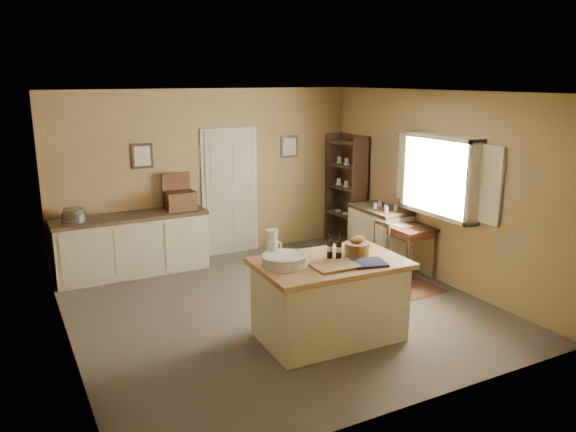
% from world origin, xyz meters
% --- Properties ---
extents(ground, '(5.00, 5.00, 0.00)m').
position_xyz_m(ground, '(0.00, 0.00, 0.00)').
color(ground, brown).
rests_on(ground, ground).
extents(wall_back, '(5.00, 0.10, 2.70)m').
position_xyz_m(wall_back, '(0.00, 2.50, 1.35)').
color(wall_back, olive).
rests_on(wall_back, ground).
extents(wall_front, '(5.00, 0.10, 2.70)m').
position_xyz_m(wall_front, '(0.00, -2.50, 1.35)').
color(wall_front, olive).
rests_on(wall_front, ground).
extents(wall_left, '(0.10, 5.00, 2.70)m').
position_xyz_m(wall_left, '(-2.50, 0.00, 1.35)').
color(wall_left, olive).
rests_on(wall_left, ground).
extents(wall_right, '(0.10, 5.00, 2.70)m').
position_xyz_m(wall_right, '(2.50, 0.00, 1.35)').
color(wall_right, olive).
rests_on(wall_right, ground).
extents(ceiling, '(5.00, 5.00, 0.00)m').
position_xyz_m(ceiling, '(0.00, 0.00, 2.70)').
color(ceiling, silver).
rests_on(ceiling, wall_back).
extents(door, '(0.97, 0.06, 2.11)m').
position_xyz_m(door, '(0.35, 2.47, 1.05)').
color(door, '#A1A48A').
rests_on(door, ground).
extents(framed_prints, '(2.82, 0.02, 0.38)m').
position_xyz_m(framed_prints, '(0.20, 2.48, 1.72)').
color(framed_prints, black).
rests_on(framed_prints, ground).
extents(window, '(0.25, 1.99, 1.12)m').
position_xyz_m(window, '(2.42, -0.20, 1.55)').
color(window, beige).
rests_on(window, ground).
extents(work_island, '(1.66, 1.11, 1.20)m').
position_xyz_m(work_island, '(0.11, -0.98, 0.48)').
color(work_island, beige).
rests_on(work_island, ground).
extents(sideboard, '(2.23, 0.63, 1.18)m').
position_xyz_m(sideboard, '(-1.34, 2.20, 0.48)').
color(sideboard, beige).
rests_on(sideboard, ground).
extents(rug, '(1.11, 1.61, 0.01)m').
position_xyz_m(rug, '(1.75, 0.20, 0.00)').
color(rug, '#452413').
rests_on(rug, ground).
extents(writing_desk, '(0.56, 0.92, 0.82)m').
position_xyz_m(writing_desk, '(2.20, 0.30, 0.67)').
color(writing_desk, '#32190F').
rests_on(writing_desk, ground).
extents(desk_chair, '(0.40, 0.40, 0.84)m').
position_xyz_m(desk_chair, '(1.63, 0.30, 0.42)').
color(desk_chair, '#322115').
rests_on(desk_chair, ground).
extents(right_cabinet, '(0.57, 1.02, 0.99)m').
position_xyz_m(right_cabinet, '(2.20, 0.87, 0.46)').
color(right_cabinet, beige).
rests_on(right_cabinet, ground).
extents(shelving_unit, '(0.33, 0.87, 1.92)m').
position_xyz_m(shelving_unit, '(2.35, 2.00, 0.96)').
color(shelving_unit, '#322115').
rests_on(shelving_unit, ground).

